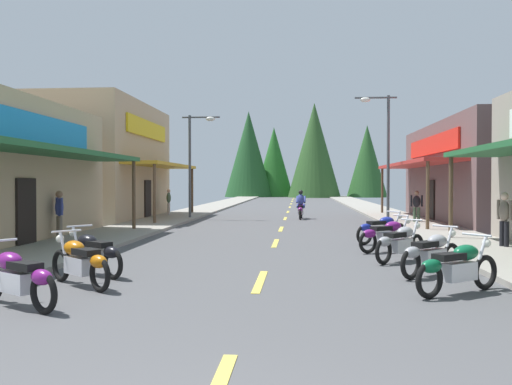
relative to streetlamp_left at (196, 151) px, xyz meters
name	(u,v)px	position (x,y,z in m)	size (l,w,h in m)	color
ground	(286,217)	(4.74, 3.32, -3.71)	(9.31, 87.57, 0.10)	#4C4C4F
sidewalk_left	(185,215)	(-1.31, 3.32, -3.60)	(2.79, 87.57, 0.12)	gray
sidewalk_right	(391,216)	(10.79, 3.32, -3.60)	(2.79, 87.57, 0.12)	gray
centerline_dashes	(288,212)	(4.74, 8.08, -3.65)	(0.16, 65.70, 0.01)	#E0C64C
storefront_left_far	(87,162)	(-6.04, 0.21, -0.55)	(8.52, 10.09, 6.22)	tan
storefront_right_far	(498,173)	(15.38, -0.57, -1.19)	(8.28, 13.54, 4.93)	brown
streetlamp_left	(196,151)	(0.00, 0.00, 0.00)	(2.01, 0.30, 5.54)	#474C51
streetlamp_right	(382,140)	(9.50, -1.79, 0.36)	(2.01, 0.30, 6.18)	#474C51
motorcycle_parked_right_0	(457,267)	(8.28, -18.61, -3.17)	(1.78, 1.35, 1.04)	black
motorcycle_parked_right_1	(431,253)	(8.28, -16.73, -3.17)	(1.61, 1.56, 1.04)	black
motorcycle_parked_right_2	(400,242)	(8.00, -14.71, -3.17)	(1.51, 1.65, 1.04)	black
motorcycle_parked_right_3	(387,235)	(7.99, -12.83, -3.17)	(1.81, 1.31, 1.04)	black
motorcycle_parked_right_4	(381,228)	(8.14, -10.75, -3.17)	(1.81, 1.31, 1.04)	black
motorcycle_parked_left_0	(17,277)	(1.10, -20.21, -3.17)	(1.88, 1.20, 1.04)	black
motorcycle_parked_left_1	(80,261)	(1.40, -18.51, -3.17)	(1.71, 1.44, 1.04)	black
motorcycle_parked_left_2	(93,252)	(1.17, -17.27, -3.17)	(1.78, 1.36, 1.04)	black
rider_cruising_lead	(301,207)	(5.58, 0.90, -3.01)	(0.60, 2.14, 1.57)	black
pedestrian_by_shop	(504,217)	(11.42, -12.24, -2.68)	(0.38, 0.53, 1.69)	black
pedestrian_browsing	(417,205)	(11.03, -2.35, -2.75)	(0.56, 0.31, 1.58)	#3F593F
pedestrian_waiting	(59,212)	(-2.41, -11.10, -2.67)	(0.43, 0.45, 1.70)	#726659
pedestrian_strolling	(169,201)	(-2.02, 2.24, -2.75)	(0.29, 0.57, 1.59)	#B2A599
treeline_backdrop	(299,156)	(5.39, 46.42, 1.93)	(22.25, 12.61, 12.70)	#1F4C23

